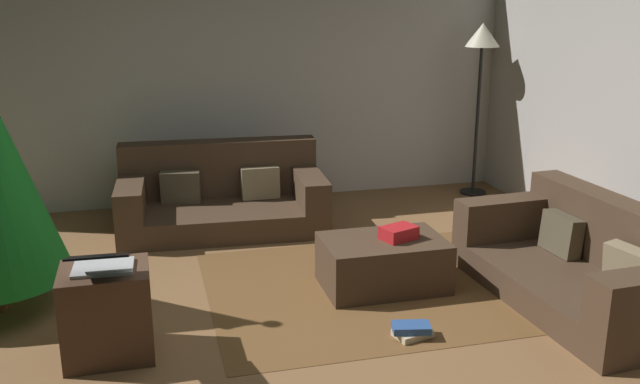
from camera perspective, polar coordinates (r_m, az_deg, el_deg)
ground_plane at (r=4.63m, az=-3.71°, el=-11.45°), size 6.40×6.40×0.00m
rear_partition at (r=7.27m, az=-8.67°, el=9.30°), size 6.40×0.12×2.60m
couch_left at (r=6.61m, az=-8.05°, el=-0.43°), size 1.92×1.08×0.76m
couch_right at (r=5.34m, az=20.96°, el=-5.52°), size 1.04×1.89×0.71m
ottoman at (r=5.24m, az=5.18°, el=-5.81°), size 0.90×0.60×0.38m
gift_box at (r=5.18m, az=6.45°, el=-3.33°), size 0.30×0.25×0.10m
tv_remote at (r=5.25m, az=5.70°, el=-3.46°), size 0.07×0.17×0.02m
side_table at (r=4.44m, az=-17.00°, el=-9.41°), size 0.52×0.44×0.56m
laptop at (r=4.25m, az=-17.44°, el=-5.61°), size 0.37×0.44×0.19m
book_stack at (r=4.59m, az=7.53°, el=-11.17°), size 0.28×0.21×0.09m
corner_lamp at (r=7.57m, az=13.09°, el=11.32°), size 0.36×0.36×1.82m
area_rug at (r=5.32m, az=5.13°, el=-7.66°), size 2.60×2.00×0.01m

